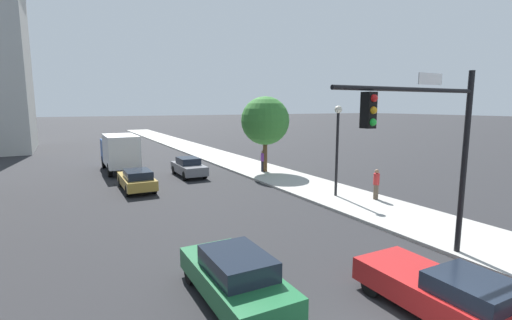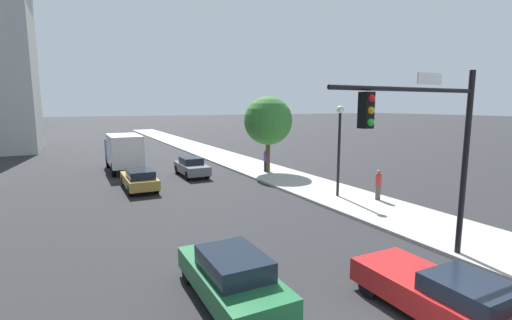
{
  "view_description": "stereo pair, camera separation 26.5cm",
  "coord_description": "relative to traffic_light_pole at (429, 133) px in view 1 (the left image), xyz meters",
  "views": [
    {
      "loc": [
        -5.97,
        -4.46,
        5.5
      ],
      "look_at": [
        1.36,
        9.4,
        3.15
      ],
      "focal_mm": 25.5,
      "sensor_mm": 36.0,
      "label": 1
    },
    {
      "loc": [
        -5.73,
        -4.58,
        5.5
      ],
      "look_at": [
        1.36,
        9.4,
        3.15
      ],
      "focal_mm": 25.5,
      "sensor_mm": 36.0,
      "label": 2
    }
  ],
  "objects": [
    {
      "name": "street_lamp",
      "position": [
        3.62,
        8.72,
        -0.92
      ],
      "size": [
        0.44,
        0.44,
        5.35
      ],
      "color": "black",
      "rests_on": "sidewalk"
    },
    {
      "name": "street_tree",
      "position": [
        3.8,
        17.72,
        -0.33
      ],
      "size": [
        3.9,
        3.9,
        6.09
      ],
      "color": "brown",
      "rests_on": "sidewalk"
    },
    {
      "name": "traffic_light_pole",
      "position": [
        0.0,
        0.0,
        0.0
      ],
      "size": [
        6.23,
        0.48,
        6.56
      ],
      "color": "black",
      "rests_on": "sidewalk"
    },
    {
      "name": "box_truck",
      "position": [
        -6.58,
        23.99,
        -2.84
      ],
      "size": [
        2.38,
        6.72,
        3.14
      ],
      "color": "#1E4799",
      "rests_on": "ground"
    },
    {
      "name": "car_gold",
      "position": [
        -6.58,
        16.3,
        -3.88
      ],
      "size": [
        1.82,
        4.55,
        1.41
      ],
      "color": "#AD8938",
      "rests_on": "ground"
    },
    {
      "name": "pedestrian_purple_shirt",
      "position": [
        3.64,
        17.81,
        -3.57
      ],
      "size": [
        0.34,
        0.34,
        1.75
      ],
      "color": "black",
      "rests_on": "sidewalk"
    },
    {
      "name": "car_gray",
      "position": [
        -2.11,
        19.43,
        -3.87
      ],
      "size": [
        1.76,
        4.3,
        1.47
      ],
      "color": "slate",
      "rests_on": "ground"
    },
    {
      "name": "pedestrian_red_shirt",
      "position": [
        5.09,
        6.96,
        -3.56
      ],
      "size": [
        0.34,
        0.34,
        1.75
      ],
      "color": "brown",
      "rests_on": "sidewalk"
    },
    {
      "name": "car_green",
      "position": [
        -6.58,
        0.92,
        -3.87
      ],
      "size": [
        1.83,
        4.54,
        1.48
      ],
      "color": "#1E6638",
      "rests_on": "ground"
    },
    {
      "name": "car_red",
      "position": [
        -2.11,
        -2.29,
        -3.91
      ],
      "size": [
        1.92,
        4.25,
        1.4
      ],
      "color": "red",
      "rests_on": "ground"
    },
    {
      "name": "sidewalk",
      "position": [
        3.91,
        16.6,
        -4.53
      ],
      "size": [
        4.52,
        120.0,
        0.15
      ],
      "primitive_type": "cube",
      "color": "#B2AFA8",
      "rests_on": "ground"
    }
  ]
}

